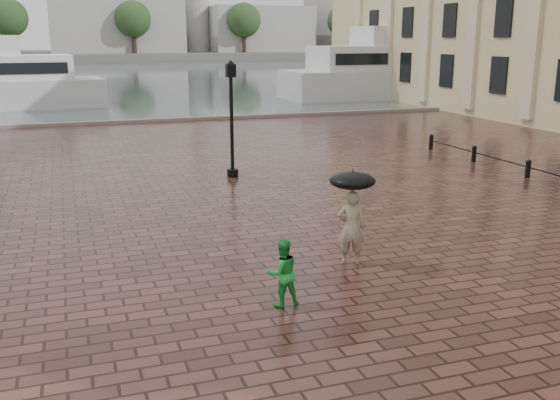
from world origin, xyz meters
name	(u,v)px	position (x,y,z in m)	size (l,w,h in m)	color
ground	(270,347)	(0.00, 0.00, 0.00)	(300.00, 300.00, 0.00)	#351E18
harbour_water	(84,74)	(0.00, 92.00, 0.00)	(240.00, 240.00, 0.00)	#404A4E
quay_edge	(117,123)	(0.00, 32.00, 0.00)	(80.00, 0.60, 0.30)	slate
far_shore	(74,56)	(0.00, 160.00, 1.00)	(300.00, 60.00, 2.00)	#4C4C47
distant_skyline	(267,22)	(48.14, 150.00, 9.45)	(102.50, 22.00, 33.00)	gray
far_trees	(73,19)	(0.00, 138.00, 9.42)	(188.00, 8.00, 13.50)	#2D2119
street_lamps	(13,123)	(-5.00, 15.33, 2.33)	(15.44, 12.44, 4.40)	black
adult_pedestrian	(351,228)	(3.19, 3.43, 0.92)	(0.67, 0.44, 1.84)	gray
child_pedestrian	(282,273)	(0.80, 1.64, 0.71)	(0.69, 0.54, 1.43)	green
ferry_far	(422,68)	(28.86, 42.49, 2.62)	(26.60, 6.53, 8.71)	silver
umbrella	(353,181)	(3.19, 3.43, 2.08)	(1.10, 1.10, 1.18)	black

